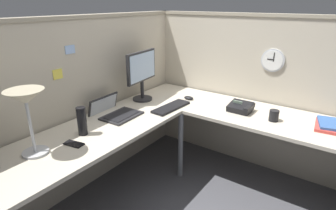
{
  "coord_description": "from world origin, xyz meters",
  "views": [
    {
      "loc": [
        -1.88,
        -1.13,
        1.69
      ],
      "look_at": [
        0.04,
        0.23,
        0.8
      ],
      "focal_mm": 29.55,
      "sensor_mm": 36.0,
      "label": 1
    }
  ],
  "objects": [
    {
      "name": "computer_mouse",
      "position": [
        0.45,
        0.25,
        0.75
      ],
      "size": [
        0.06,
        0.1,
        0.03
      ],
      "primitive_type": "ellipsoid",
      "color": "black",
      "rests_on": "desk"
    },
    {
      "name": "cubicle_wall_back",
      "position": [
        -0.36,
        0.87,
        0.79
      ],
      "size": [
        2.57,
        0.12,
        1.58
      ],
      "color": "#B7AD99",
      "rests_on": "ground"
    },
    {
      "name": "monitor",
      "position": [
        0.17,
        0.64,
        1.02
      ],
      "size": [
        0.46,
        0.2,
        0.5
      ],
      "color": "#232326",
      "rests_on": "desk"
    },
    {
      "name": "cubicle_wall_right",
      "position": [
        0.87,
        -0.27,
        0.79
      ],
      "size": [
        0.12,
        2.37,
        1.58
      ],
      "color": "#B7AD99",
      "rests_on": "ground"
    },
    {
      "name": "office_phone",
      "position": [
        0.44,
        -0.31,
        0.77
      ],
      "size": [
        0.19,
        0.21,
        0.11
      ],
      "color": "black",
      "rests_on": "desk"
    },
    {
      "name": "laptop",
      "position": [
        -0.29,
        0.6,
        0.75
      ],
      "size": [
        0.35,
        0.39,
        0.22
      ],
      "color": "#232326",
      "rests_on": "desk"
    },
    {
      "name": "coffee_mug",
      "position": [
        0.4,
        -0.62,
        0.78
      ],
      "size": [
        0.08,
        0.08,
        0.1
      ],
      "primitive_type": "cylinder",
      "color": "black",
      "rests_on": "desk"
    },
    {
      "name": "ground_plane",
      "position": [
        0.0,
        0.0,
        0.0
      ],
      "size": [
        6.8,
        6.8,
        0.0
      ],
      "primitive_type": "plane",
      "color": "#47474C"
    },
    {
      "name": "pinned_note_rightmost",
      "position": [
        -0.5,
        0.82,
        1.32
      ],
      "size": [
        0.09,
        0.0,
        0.07
      ],
      "primitive_type": "cube",
      "color": "#99B7E5"
    },
    {
      "name": "book_stack",
      "position": [
        0.52,
        -1.03,
        0.75
      ],
      "size": [
        0.31,
        0.25,
        0.04
      ],
      "color": "#BF3F38",
      "rests_on": "desk"
    },
    {
      "name": "keyboard",
      "position": [
        0.14,
        0.26,
        0.74
      ],
      "size": [
        0.44,
        0.17,
        0.02
      ],
      "primitive_type": "cube",
      "rotation": [
        0.0,
        0.0,
        -0.06
      ],
      "color": "black",
      "rests_on": "desk"
    },
    {
      "name": "desk",
      "position": [
        -0.15,
        -0.05,
        0.63
      ],
      "size": [
        2.35,
        2.15,
        0.73
      ],
      "color": "beige",
      "rests_on": "ground"
    },
    {
      "name": "thermos_flask",
      "position": [
        -0.7,
        0.5,
        0.84
      ],
      "size": [
        0.07,
        0.07,
        0.22
      ],
      "primitive_type": "cylinder",
      "color": "black",
      "rests_on": "desk"
    },
    {
      "name": "desk_lamp_dome",
      "position": [
        -1.07,
        0.53,
        1.09
      ],
      "size": [
        0.24,
        0.24,
        0.44
      ],
      "color": "#B7BABF",
      "rests_on": "desk"
    },
    {
      "name": "wall_clock",
      "position": [
        0.82,
        -0.44,
        1.16
      ],
      "size": [
        0.04,
        0.22,
        0.22
      ],
      "color": "#B7BABF"
    },
    {
      "name": "pinned_note_leftmost",
      "position": [
        -0.64,
        0.82,
        1.14
      ],
      "size": [
        0.08,
        0.0,
        0.08
      ],
      "primitive_type": "cube",
      "color": "#EAD84C"
    },
    {
      "name": "cell_phone",
      "position": [
        -0.85,
        0.42,
        0.73
      ],
      "size": [
        0.09,
        0.15,
        0.01
      ],
      "primitive_type": "cube",
      "rotation": [
        0.0,
        0.0,
        0.18
      ],
      "color": "black",
      "rests_on": "desk"
    }
  ]
}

